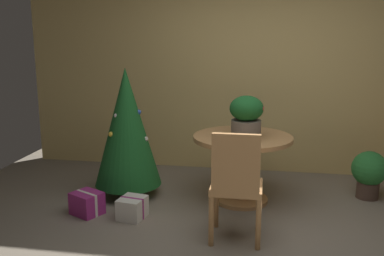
% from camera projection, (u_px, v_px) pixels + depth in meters
% --- Properties ---
extents(ground_plane, '(6.60, 6.60, 0.00)m').
position_uv_depth(ground_plane, '(252.00, 251.00, 3.45)').
color(ground_plane, '#756B5B').
extents(back_wall_panel, '(6.00, 0.10, 2.60)m').
position_uv_depth(back_wall_panel, '(261.00, 69.00, 5.29)').
color(back_wall_panel, tan).
rests_on(back_wall_panel, ground_plane).
extents(round_dining_table, '(1.01, 1.01, 0.70)m').
position_uv_depth(round_dining_table, '(242.00, 155.00, 4.38)').
color(round_dining_table, '#B27F4C').
rests_on(round_dining_table, ground_plane).
extents(flower_vase, '(0.34, 0.34, 0.42)m').
position_uv_depth(flower_vase, '(246.00, 116.00, 4.21)').
color(flower_vase, '#665B51').
rests_on(flower_vase, round_dining_table).
extents(wooden_chair_near, '(0.43, 0.41, 0.96)m').
position_uv_depth(wooden_chair_near, '(236.00, 182.00, 3.49)').
color(wooden_chair_near, '#B27F4C').
rests_on(wooden_chair_near, ground_plane).
extents(holiday_tree, '(0.71, 0.71, 1.38)m').
position_uv_depth(holiday_tree, '(127.00, 127.00, 4.51)').
color(holiday_tree, brown).
rests_on(holiday_tree, ground_plane).
extents(gift_box_purple, '(0.35, 0.33, 0.22)m').
position_uv_depth(gift_box_purple, '(87.00, 203.00, 4.14)').
color(gift_box_purple, '#9E287A').
rests_on(gift_box_purple, ground_plane).
extents(gift_box_cream, '(0.27, 0.29, 0.20)m').
position_uv_depth(gift_box_cream, '(132.00, 208.00, 4.05)').
color(gift_box_cream, silver).
rests_on(gift_box_cream, ground_plane).
extents(potted_plant, '(0.37, 0.37, 0.51)m').
position_uv_depth(potted_plant, '(369.00, 172.00, 4.51)').
color(potted_plant, '#4C382D').
rests_on(potted_plant, ground_plane).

